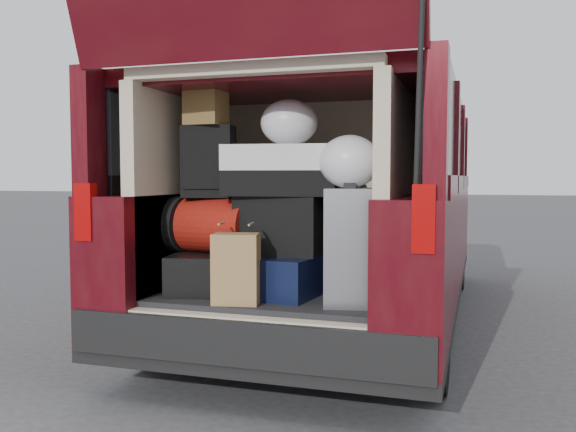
{
  "coord_description": "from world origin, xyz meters",
  "views": [
    {
      "loc": [
        1.09,
        -3.02,
        1.2
      ],
      "look_at": [
        0.07,
        0.2,
        0.98
      ],
      "focal_mm": 38.0,
      "sensor_mm": 36.0,
      "label": 1
    }
  ],
  "objects_px": {
    "red_duffel": "(213,225)",
    "black_hardshell": "(210,271)",
    "navy_hardshell": "(283,275)",
    "silver_roller": "(350,245)",
    "twotone_duffel": "(281,171)",
    "kraft_bag": "(236,269)",
    "backpack": "(209,162)",
    "black_soft_case": "(279,225)"
  },
  "relations": [
    {
      "from": "red_duffel",
      "to": "black_hardshell",
      "type": "bearing_deg",
      "value": -115.91
    },
    {
      "from": "navy_hardshell",
      "to": "silver_roller",
      "type": "height_order",
      "value": "silver_roller"
    },
    {
      "from": "twotone_duffel",
      "to": "kraft_bag",
      "type": "bearing_deg",
      "value": -122.07
    },
    {
      "from": "navy_hardshell",
      "to": "silver_roller",
      "type": "bearing_deg",
      "value": -5.67
    },
    {
      "from": "kraft_bag",
      "to": "twotone_duffel",
      "type": "relative_size",
      "value": 0.59
    },
    {
      "from": "silver_roller",
      "to": "backpack",
      "type": "distance_m",
      "value": 0.96
    },
    {
      "from": "silver_roller",
      "to": "red_duffel",
      "type": "height_order",
      "value": "silver_roller"
    },
    {
      "from": "black_soft_case",
      "to": "backpack",
      "type": "distance_m",
      "value": 0.55
    },
    {
      "from": "kraft_bag",
      "to": "black_soft_case",
      "type": "height_order",
      "value": "black_soft_case"
    },
    {
      "from": "twotone_duffel",
      "to": "black_soft_case",
      "type": "bearing_deg",
      "value": 168.87
    },
    {
      "from": "twotone_duffel",
      "to": "backpack",
      "type": "bearing_deg",
      "value": 171.47
    },
    {
      "from": "navy_hardshell",
      "to": "twotone_duffel",
      "type": "distance_m",
      "value": 0.58
    },
    {
      "from": "kraft_bag",
      "to": "backpack",
      "type": "height_order",
      "value": "backpack"
    },
    {
      "from": "red_duffel",
      "to": "backpack",
      "type": "relative_size",
      "value": 1.18
    },
    {
      "from": "kraft_bag",
      "to": "twotone_duffel",
      "type": "xyz_separation_m",
      "value": [
        0.14,
        0.31,
        0.5
      ]
    },
    {
      "from": "black_hardshell",
      "to": "navy_hardshell",
      "type": "height_order",
      "value": "navy_hardshell"
    },
    {
      "from": "twotone_duffel",
      "to": "silver_roller",
      "type": "bearing_deg",
      "value": -21.36
    },
    {
      "from": "backpack",
      "to": "twotone_duffel",
      "type": "xyz_separation_m",
      "value": [
        0.44,
        -0.01,
        -0.05
      ]
    },
    {
      "from": "backpack",
      "to": "twotone_duffel",
      "type": "height_order",
      "value": "backpack"
    },
    {
      "from": "black_hardshell",
      "to": "backpack",
      "type": "relative_size",
      "value": 1.34
    },
    {
      "from": "black_hardshell",
      "to": "kraft_bag",
      "type": "height_order",
      "value": "kraft_bag"
    },
    {
      "from": "silver_roller",
      "to": "twotone_duffel",
      "type": "distance_m",
      "value": 0.57
    },
    {
      "from": "red_duffel",
      "to": "twotone_duffel",
      "type": "bearing_deg",
      "value": 7.65
    },
    {
      "from": "black_hardshell",
      "to": "black_soft_case",
      "type": "relative_size",
      "value": 1.2
    },
    {
      "from": "navy_hardshell",
      "to": "black_hardshell",
      "type": "bearing_deg",
      "value": -171.5
    },
    {
      "from": "silver_roller",
      "to": "black_soft_case",
      "type": "xyz_separation_m",
      "value": [
        -0.42,
        0.1,
        0.09
      ]
    },
    {
      "from": "black_hardshell",
      "to": "silver_roller",
      "type": "distance_m",
      "value": 0.86
    },
    {
      "from": "backpack",
      "to": "twotone_duffel",
      "type": "bearing_deg",
      "value": -11.06
    },
    {
      "from": "kraft_bag",
      "to": "red_duffel",
      "type": "xyz_separation_m",
      "value": [
        -0.27,
        0.32,
        0.19
      ]
    },
    {
      "from": "black_soft_case",
      "to": "twotone_duffel",
      "type": "height_order",
      "value": "twotone_duffel"
    },
    {
      "from": "silver_roller",
      "to": "twotone_duffel",
      "type": "bearing_deg",
      "value": 155.92
    },
    {
      "from": "red_duffel",
      "to": "black_soft_case",
      "type": "bearing_deg",
      "value": 7.74
    },
    {
      "from": "backpack",
      "to": "red_duffel",
      "type": "bearing_deg",
      "value": -7.01
    },
    {
      "from": "black_soft_case",
      "to": "twotone_duffel",
      "type": "bearing_deg",
      "value": -5.49
    },
    {
      "from": "black_hardshell",
      "to": "red_duffel",
      "type": "bearing_deg",
      "value": 43.79
    },
    {
      "from": "navy_hardshell",
      "to": "twotone_duffel",
      "type": "relative_size",
      "value": 0.82
    },
    {
      "from": "navy_hardshell",
      "to": "kraft_bag",
      "type": "bearing_deg",
      "value": -108.22
    },
    {
      "from": "black_soft_case",
      "to": "twotone_duffel",
      "type": "relative_size",
      "value": 0.74
    },
    {
      "from": "kraft_bag",
      "to": "black_hardshell",
      "type": "bearing_deg",
      "value": 122.39
    },
    {
      "from": "kraft_bag",
      "to": "backpack",
      "type": "bearing_deg",
      "value": 122.01
    },
    {
      "from": "twotone_duffel",
      "to": "black_hardshell",
      "type": "bearing_deg",
      "value": 173.72
    },
    {
      "from": "black_hardshell",
      "to": "twotone_duffel",
      "type": "height_order",
      "value": "twotone_duffel"
    }
  ]
}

